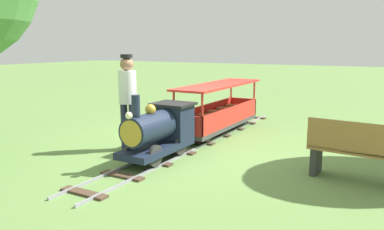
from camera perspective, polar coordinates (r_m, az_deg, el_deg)
name	(u,v)px	position (r m, az deg, el deg)	size (l,w,h in m)	color
ground_plane	(190,146)	(6.83, -0.34, -4.65)	(60.00, 60.00, 0.00)	#608442
track	(197,142)	(7.06, 0.80, -4.01)	(0.67, 6.40, 0.04)	gray
locomotive	(159,129)	(5.94, -4.86, -2.13)	(0.63, 1.45, 1.05)	#192338
passenger_car	(219,113)	(7.76, 4.00, 0.33)	(0.73, 2.70, 0.97)	#3F3F3F
conductor_person	(128,94)	(6.53, -9.57, 3.06)	(0.30, 0.30, 1.62)	#282D47
park_bench	(360,152)	(5.39, 23.76, -5.06)	(1.33, 0.52, 0.82)	olive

